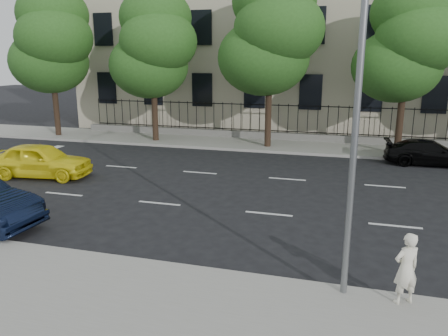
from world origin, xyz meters
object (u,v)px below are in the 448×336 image
Objects in this scene: street_light at (360,56)px; black_sedan at (429,153)px; woman_near at (406,268)px; yellow_taxi at (40,160)px.

street_light is 14.53m from black_sedan.
black_sedan is (3.80, 13.27, -4.54)m from street_light.
woman_near is at bearing -27.83° from street_light.
black_sedan is at bearing -131.10° from woman_near.
black_sedan is at bearing 74.03° from street_light.
black_sedan is at bearing -73.99° from yellow_taxi.
street_light is 5.19× the size of woman_near.
yellow_taxi is at bearing 154.59° from street_light.
yellow_taxi is at bearing 111.29° from black_sedan.
black_sedan is 14.14m from woman_near.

